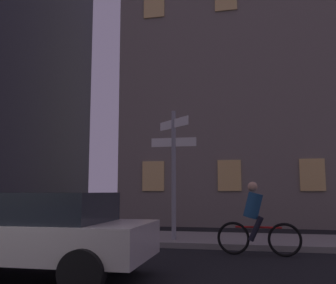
# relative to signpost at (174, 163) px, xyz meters

# --- Properties ---
(sidewalk_kerb) EXTENTS (40.00, 2.68, 0.14)m
(sidewalk_kerb) POSITION_rel_signpost_xyz_m (-1.48, 0.71, -2.10)
(sidewalk_kerb) COLOR gray
(sidewalk_kerb) RESTS_ON ground_plane
(signpost) EXTENTS (1.24, 0.97, 3.44)m
(signpost) POSITION_rel_signpost_xyz_m (0.00, 0.00, 0.00)
(signpost) COLOR gray
(signpost) RESTS_ON sidewalk_kerb
(car_far_oncoming) EXTENTS (4.00, 2.04, 1.38)m
(car_far_oncoming) POSITION_rel_signpost_xyz_m (-1.41, -4.33, -1.43)
(car_far_oncoming) COLOR beige
(car_far_oncoming) RESTS_ON ground_plane
(cyclist) EXTENTS (1.82, 0.35, 1.61)m
(cyclist) POSITION_rel_signpost_xyz_m (2.11, -1.28, -1.42)
(cyclist) COLOR black
(cyclist) RESTS_ON ground_plane
(building_right_block) EXTENTS (12.20, 8.26, 14.03)m
(building_right_block) POSITION_rel_signpost_xyz_m (2.74, 9.08, 4.85)
(building_right_block) COLOR slate
(building_right_block) RESTS_ON ground_plane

